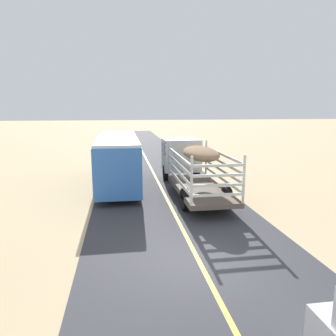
% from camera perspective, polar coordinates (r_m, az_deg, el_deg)
% --- Properties ---
extents(ground_plane, '(240.00, 240.00, 0.00)m').
position_cam_1_polar(ground_plane, '(11.05, 5.62, -16.51)').
color(ground_plane, '#CCB284').
extents(road_surface, '(8.00, 120.00, 0.02)m').
position_cam_1_polar(road_surface, '(11.05, 5.62, -16.46)').
color(road_surface, '#38383D').
rests_on(road_surface, ground).
extents(road_centre_line, '(0.16, 117.60, 0.00)m').
position_cam_1_polar(road_centre_line, '(11.04, 5.62, -16.40)').
color(road_centre_line, '#D8CC4C').
rests_on(road_centre_line, road_surface).
extents(livestock_truck, '(2.53, 9.70, 3.02)m').
position_cam_1_polar(livestock_truck, '(20.04, 3.56, 1.46)').
color(livestock_truck, silver).
rests_on(livestock_truck, road_surface).
extents(bus, '(2.54, 10.00, 3.21)m').
position_cam_1_polar(bus, '(20.88, -9.04, 1.60)').
color(bus, '#3872C6').
rests_on(bus, road_surface).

